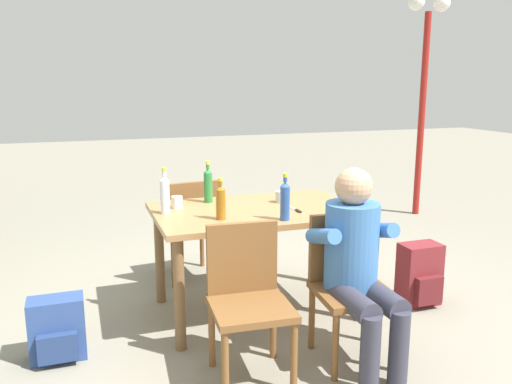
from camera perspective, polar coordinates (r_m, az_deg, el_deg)
ground_plane at (r=4.00m, az=0.00°, el=-12.67°), size 24.00×24.00×0.00m
dining_table at (r=3.77m, az=0.00°, el=-3.30°), size 1.44×0.94×0.78m
chair_near_right at (r=3.29m, az=9.99°, el=-9.26°), size 0.47×0.47×0.87m
chair_near_left at (r=3.05m, az=-0.95°, el=-10.86°), size 0.47×0.47×0.87m
chair_far_left at (r=4.46m, az=-7.09°, el=-3.47°), size 0.49×0.49×0.87m
person_in_white_shirt at (r=3.14m, az=10.96°, el=-7.10°), size 0.47×0.62×1.18m
bottle_clear at (r=3.63m, az=-9.84°, el=-0.20°), size 0.06×0.06×0.32m
bottle_amber at (r=3.44m, az=-3.84°, el=-1.04°), size 0.06×0.06×0.28m
bottle_blue at (r=3.41m, az=3.16°, el=-0.88°), size 0.06×0.06×0.31m
bottle_green at (r=3.92m, az=-5.21°, el=0.80°), size 0.06×0.06×0.31m
cup_steel at (r=3.92m, az=2.70°, el=-0.53°), size 0.08×0.08×0.08m
cup_white at (r=3.79m, az=-8.56°, el=-1.09°), size 0.08×0.08×0.08m
table_knife at (r=3.72m, az=4.21°, el=-1.86°), size 0.02×0.24×0.01m
backpack_by_near_side at (r=4.21m, az=17.34°, el=-8.61°), size 0.30×0.25×0.47m
backpack_by_far_side at (r=3.51m, az=-20.72°, el=-13.81°), size 0.33×0.24×0.39m
lamp_post at (r=6.84m, az=17.87°, el=13.42°), size 0.56×0.20×2.67m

